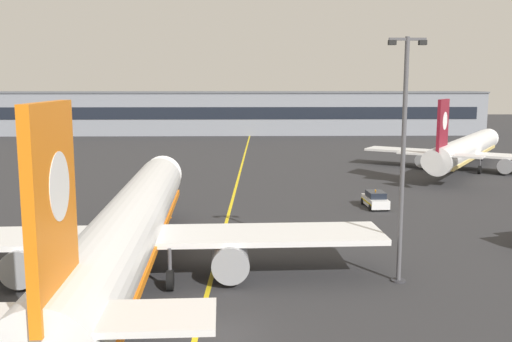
% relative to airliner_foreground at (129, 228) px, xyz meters
% --- Properties ---
extents(ground_plane, '(400.00, 400.00, 0.00)m').
position_rel_airliner_foreground_xyz_m(ground_plane, '(5.81, -7.93, -3.37)').
color(ground_plane, '#2D2D30').
extents(taxiway_centreline, '(7.00, 179.89, 0.01)m').
position_rel_airliner_foreground_xyz_m(taxiway_centreline, '(5.81, 22.07, -3.37)').
color(taxiway_centreline, yellow).
rests_on(taxiway_centreline, ground).
extents(airliner_foreground, '(32.15, 41.49, 11.65)m').
position_rel_airliner_foreground_xyz_m(airliner_foreground, '(0.00, 0.00, 0.00)').
color(airliner_foreground, white).
rests_on(airliner_foreground, ground).
extents(airliner_background, '(26.40, 32.73, 10.39)m').
position_rel_airliner_foreground_xyz_m(airliner_background, '(38.23, 44.76, -0.36)').
color(airliner_background, white).
rests_on(airliner_background, ground).
extents(apron_lamp_post, '(2.24, 0.90, 14.96)m').
position_rel_airliner_foreground_xyz_m(apron_lamp_post, '(16.72, -0.48, 4.43)').
color(apron_lamp_post, '#515156').
rests_on(apron_lamp_post, ground).
extents(service_car_fifth, '(2.13, 4.27, 1.79)m').
position_rel_airliner_foreground_xyz_m(service_car_fifth, '(20.20, 21.09, -2.60)').
color(service_car_fifth, white).
rests_on(service_car_fifth, ground).
extents(safety_cone_by_nose_gear, '(0.44, 0.44, 0.55)m').
position_rel_airliner_foreground_xyz_m(safety_cone_by_nose_gear, '(0.25, 17.03, -3.11)').
color(safety_cone_by_nose_gear, orange).
rests_on(safety_cone_by_nose_gear, ground).
extents(terminal_building, '(130.45, 12.40, 10.28)m').
position_rel_airliner_foreground_xyz_m(terminal_building, '(-0.40, 105.80, 1.78)').
color(terminal_building, gray).
rests_on(terminal_building, ground).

